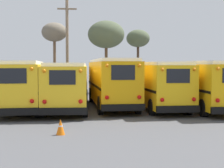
{
  "coord_description": "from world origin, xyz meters",
  "views": [
    {
      "loc": [
        -2.76,
        -22.23,
        2.85
      ],
      "look_at": [
        0.0,
        0.27,
        1.58
      ],
      "focal_mm": 55.0,
      "sensor_mm": 36.0,
      "label": 1
    }
  ],
  "objects_px": {
    "school_bus_2": "(111,81)",
    "traffic_cone": "(61,127)",
    "school_bus_0": "(23,83)",
    "bare_tree_1": "(138,39)",
    "school_bus_4": "(200,83)",
    "bare_tree_2": "(54,33)",
    "school_bus_3": "(153,83)",
    "school_bus_1": "(68,84)",
    "utility_pole": "(67,45)",
    "bare_tree_0": "(106,35)"
  },
  "relations": [
    {
      "from": "school_bus_1",
      "to": "school_bus_3",
      "type": "xyz_separation_m",
      "value": [
        5.74,
        0.03,
        0.03
      ]
    },
    {
      "from": "utility_pole",
      "to": "bare_tree_2",
      "type": "xyz_separation_m",
      "value": [
        -1.33,
        3.43,
        1.36
      ]
    },
    {
      "from": "school_bus_1",
      "to": "school_bus_3",
      "type": "distance_m",
      "value": 5.74
    },
    {
      "from": "school_bus_0",
      "to": "school_bus_1",
      "type": "bearing_deg",
      "value": 9.76
    },
    {
      "from": "school_bus_1",
      "to": "bare_tree_0",
      "type": "bearing_deg",
      "value": 73.37
    },
    {
      "from": "school_bus_4",
      "to": "bare_tree_0",
      "type": "distance_m",
      "value": 15.45
    },
    {
      "from": "school_bus_3",
      "to": "bare_tree_1",
      "type": "distance_m",
      "value": 16.94
    },
    {
      "from": "school_bus_4",
      "to": "utility_pole",
      "type": "height_order",
      "value": "utility_pole"
    },
    {
      "from": "school_bus_1",
      "to": "bare_tree_1",
      "type": "distance_m",
      "value": 18.61
    },
    {
      "from": "school_bus_0",
      "to": "utility_pole",
      "type": "xyz_separation_m",
      "value": [
        2.73,
        10.29,
        3.08
      ]
    },
    {
      "from": "school_bus_0",
      "to": "bare_tree_0",
      "type": "height_order",
      "value": "bare_tree_0"
    },
    {
      "from": "bare_tree_1",
      "to": "school_bus_1",
      "type": "bearing_deg",
      "value": -115.92
    },
    {
      "from": "school_bus_3",
      "to": "school_bus_4",
      "type": "bearing_deg",
      "value": -21.34
    },
    {
      "from": "school_bus_4",
      "to": "school_bus_3",
      "type": "bearing_deg",
      "value": 158.66
    },
    {
      "from": "utility_pole",
      "to": "traffic_cone",
      "type": "xyz_separation_m",
      "value": [
        -0.16,
        -18.56,
        -4.43
      ]
    },
    {
      "from": "school_bus_4",
      "to": "bare_tree_2",
      "type": "bearing_deg",
      "value": 125.14
    },
    {
      "from": "utility_pole",
      "to": "bare_tree_1",
      "type": "height_order",
      "value": "utility_pole"
    },
    {
      "from": "school_bus_0",
      "to": "utility_pole",
      "type": "relative_size",
      "value": 1.09
    },
    {
      "from": "school_bus_3",
      "to": "school_bus_2",
      "type": "bearing_deg",
      "value": 177.91
    },
    {
      "from": "utility_pole",
      "to": "bare_tree_0",
      "type": "bearing_deg",
      "value": 38.51
    },
    {
      "from": "school_bus_3",
      "to": "school_bus_0",
      "type": "bearing_deg",
      "value": -176.49
    },
    {
      "from": "bare_tree_2",
      "to": "traffic_cone",
      "type": "height_order",
      "value": "bare_tree_2"
    },
    {
      "from": "bare_tree_0",
      "to": "school_bus_4",
      "type": "bearing_deg",
      "value": -71.42
    },
    {
      "from": "school_bus_4",
      "to": "bare_tree_1",
      "type": "relative_size",
      "value": 1.5
    },
    {
      "from": "school_bus_3",
      "to": "bare_tree_1",
      "type": "bearing_deg",
      "value": 82.34
    },
    {
      "from": "school_bus_0",
      "to": "traffic_cone",
      "type": "distance_m",
      "value": 8.77
    },
    {
      "from": "school_bus_0",
      "to": "school_bus_1",
      "type": "relative_size",
      "value": 0.91
    },
    {
      "from": "school_bus_0",
      "to": "bare_tree_1",
      "type": "distance_m",
      "value": 20.4
    },
    {
      "from": "school_bus_2",
      "to": "bare_tree_1",
      "type": "distance_m",
      "value": 17.42
    },
    {
      "from": "utility_pole",
      "to": "school_bus_0",
      "type": "bearing_deg",
      "value": -104.88
    },
    {
      "from": "school_bus_0",
      "to": "school_bus_4",
      "type": "height_order",
      "value": "school_bus_4"
    },
    {
      "from": "school_bus_4",
      "to": "bare_tree_0",
      "type": "relative_size",
      "value": 1.39
    },
    {
      "from": "school_bus_2",
      "to": "utility_pole",
      "type": "height_order",
      "value": "utility_pole"
    },
    {
      "from": "bare_tree_0",
      "to": "bare_tree_2",
      "type": "xyz_separation_m",
      "value": [
        -5.34,
        0.24,
        0.13
      ]
    },
    {
      "from": "school_bus_2",
      "to": "utility_pole",
      "type": "relative_size",
      "value": 1.06
    },
    {
      "from": "bare_tree_2",
      "to": "school_bus_1",
      "type": "bearing_deg",
      "value": -83.68
    },
    {
      "from": "school_bus_0",
      "to": "school_bus_3",
      "type": "height_order",
      "value": "school_bus_0"
    },
    {
      "from": "school_bus_2",
      "to": "school_bus_1",
      "type": "bearing_deg",
      "value": -177.22
    },
    {
      "from": "school_bus_0",
      "to": "bare_tree_1",
      "type": "height_order",
      "value": "bare_tree_1"
    },
    {
      "from": "school_bus_0",
      "to": "school_bus_3",
      "type": "distance_m",
      "value": 8.62
    },
    {
      "from": "school_bus_0",
      "to": "bare_tree_0",
      "type": "relative_size",
      "value": 1.34
    },
    {
      "from": "school_bus_4",
      "to": "traffic_cone",
      "type": "relative_size",
      "value": 15.97
    },
    {
      "from": "school_bus_3",
      "to": "bare_tree_0",
      "type": "bearing_deg",
      "value": 98.18
    },
    {
      "from": "school_bus_2",
      "to": "traffic_cone",
      "type": "distance_m",
      "value": 9.56
    },
    {
      "from": "school_bus_2",
      "to": "bare_tree_0",
      "type": "relative_size",
      "value": 1.3
    },
    {
      "from": "school_bus_0",
      "to": "school_bus_2",
      "type": "height_order",
      "value": "school_bus_2"
    },
    {
      "from": "school_bus_0",
      "to": "school_bus_2",
      "type": "distance_m",
      "value": 5.77
    },
    {
      "from": "school_bus_3",
      "to": "bare_tree_2",
      "type": "xyz_separation_m",
      "value": [
        -7.2,
        13.19,
        4.46
      ]
    },
    {
      "from": "bare_tree_2",
      "to": "bare_tree_0",
      "type": "bearing_deg",
      "value": -2.58
    },
    {
      "from": "school_bus_0",
      "to": "traffic_cone",
      "type": "relative_size",
      "value": 15.41
    }
  ]
}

